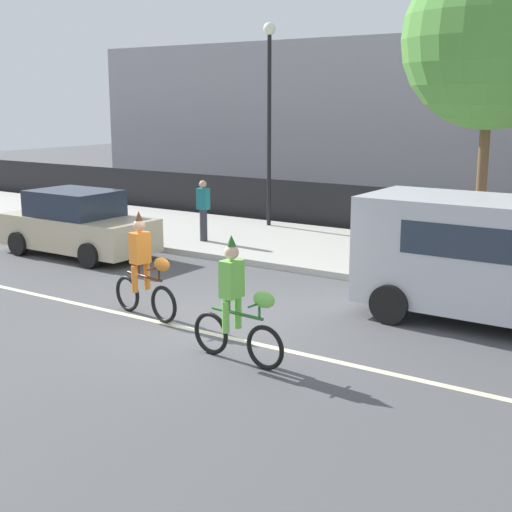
# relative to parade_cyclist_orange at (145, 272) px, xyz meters

# --- Properties ---
(ground_plane) EXTENTS (80.00, 80.00, 0.00)m
(ground_plane) POSITION_rel_parade_cyclist_orange_xyz_m (1.10, 0.39, -0.84)
(ground_plane) COLOR #4C4C4F
(road_centre_line) EXTENTS (36.00, 0.14, 0.01)m
(road_centre_line) POSITION_rel_parade_cyclist_orange_xyz_m (1.10, -0.11, -0.84)
(road_centre_line) COLOR beige
(road_centre_line) RESTS_ON ground
(sidewalk_curb) EXTENTS (60.00, 5.00, 0.15)m
(sidewalk_curb) POSITION_rel_parade_cyclist_orange_xyz_m (1.10, 6.89, -0.77)
(sidewalk_curb) COLOR #ADAAA3
(sidewalk_curb) RESTS_ON ground
(fence_line) EXTENTS (40.00, 0.08, 1.40)m
(fence_line) POSITION_rel_parade_cyclist_orange_xyz_m (1.10, 9.79, -0.14)
(fence_line) COLOR black
(fence_line) RESTS_ON ground
(building_backdrop) EXTENTS (28.00, 8.00, 6.06)m
(building_backdrop) POSITION_rel_parade_cyclist_orange_xyz_m (-1.16, 18.39, 2.19)
(building_backdrop) COLOR #99939E
(building_backdrop) RESTS_ON ground
(parade_cyclist_orange) EXTENTS (1.71, 0.53, 1.92)m
(parade_cyclist_orange) POSITION_rel_parade_cyclist_orange_xyz_m (0.00, 0.00, 0.00)
(parade_cyclist_orange) COLOR black
(parade_cyclist_orange) RESTS_ON ground
(parade_cyclist_lime) EXTENTS (1.72, 0.50, 1.92)m
(parade_cyclist_lime) POSITION_rel_parade_cyclist_orange_xyz_m (2.69, -0.92, 0.00)
(parade_cyclist_lime) COLOR black
(parade_cyclist_lime) RESTS_ON ground
(parked_car_beige) EXTENTS (4.10, 1.92, 1.64)m
(parked_car_beige) POSITION_rel_parade_cyclist_orange_xyz_m (-5.01, 3.00, -0.06)
(parked_car_beige) COLOR beige
(parked_car_beige) RESTS_ON ground
(street_lamp_post) EXTENTS (0.36, 0.36, 5.86)m
(street_lamp_post) POSITION_rel_parade_cyclist_orange_xyz_m (-2.96, 8.68, 3.15)
(street_lamp_post) COLOR black
(street_lamp_post) RESTS_ON sidewalk_curb
(street_tree_far_corner) EXTENTS (3.97, 3.97, 6.98)m
(street_tree_far_corner) POSITION_rel_parade_cyclist_orange_xyz_m (3.73, 7.36, 4.29)
(street_tree_far_corner) COLOR brown
(street_tree_far_corner) RESTS_ON sidewalk_curb
(pedestrian_onlooker) EXTENTS (0.32, 0.20, 1.62)m
(pedestrian_onlooker) POSITION_rel_parade_cyclist_orange_xyz_m (-3.07, 5.64, 0.17)
(pedestrian_onlooker) COLOR #33333D
(pedestrian_onlooker) RESTS_ON sidewalk_curb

